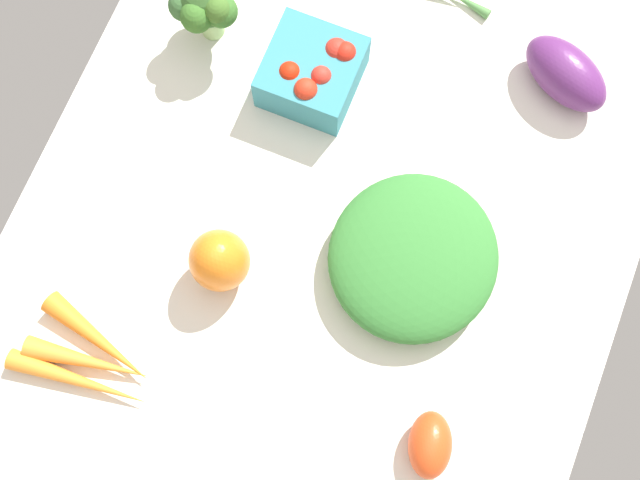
% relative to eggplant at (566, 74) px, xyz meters
% --- Properties ---
extents(tablecloth, '(1.04, 0.76, 0.02)m').
position_rel_eggplant_xyz_m(tablecloth, '(0.32, -0.21, -0.04)').
color(tablecloth, silver).
rests_on(tablecloth, ground).
extents(eggplant, '(0.12, 0.14, 0.07)m').
position_rel_eggplant_xyz_m(eggplant, '(0.00, 0.00, 0.00)').
color(eggplant, '#5F2868').
rests_on(eggplant, tablecloth).
extents(berry_basket, '(0.12, 0.12, 0.08)m').
position_rel_eggplant_xyz_m(berry_basket, '(0.12, -0.30, 0.00)').
color(berry_basket, teal).
rests_on(berry_basket, tablecloth).
extents(roma_tomato, '(0.09, 0.07, 0.05)m').
position_rel_eggplant_xyz_m(roma_tomato, '(0.50, -0.00, -0.01)').
color(roma_tomato, '#DB451A').
rests_on(roma_tomato, tablecloth).
extents(bell_pepper_orange, '(0.10, 0.10, 0.10)m').
position_rel_eggplant_xyz_m(bell_pepper_orange, '(0.40, -0.31, 0.02)').
color(bell_pepper_orange, orange).
rests_on(bell_pepper_orange, tablecloth).
extents(leafy_greens_clump, '(0.23, 0.23, 0.07)m').
position_rel_eggplant_xyz_m(leafy_greens_clump, '(0.30, -0.10, -0.00)').
color(leafy_greens_clump, '#337831').
rests_on(leafy_greens_clump, tablecloth).
extents(carrot_bunch, '(0.11, 0.18, 0.03)m').
position_rel_eggplant_xyz_m(carrot_bunch, '(0.56, -0.42, -0.02)').
color(carrot_bunch, orange).
rests_on(carrot_bunch, tablecloth).
extents(broccoli_head, '(0.09, 0.09, 0.12)m').
position_rel_eggplant_xyz_m(broccoli_head, '(0.10, -0.46, 0.04)').
color(broccoli_head, '#A3CA7D').
rests_on(broccoli_head, tablecloth).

